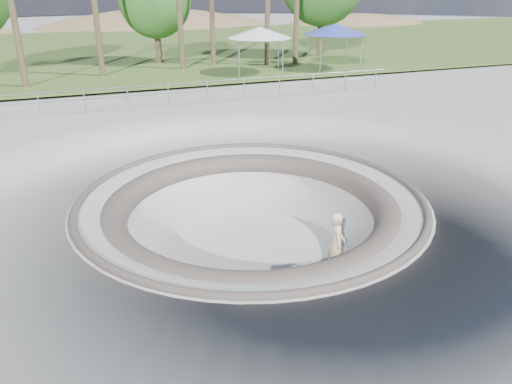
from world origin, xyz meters
TOP-DOWN VIEW (x-y plane):
  - ground at (0.00, 0.00)m, footprint 180.00×180.00m
  - skate_bowl at (0.00, 0.00)m, footprint 14.00×14.00m
  - grass_strip at (0.00, 34.00)m, footprint 180.00×36.00m
  - distant_hills at (3.78, 57.17)m, footprint 103.20×45.00m
  - safety_railing at (0.00, 12.00)m, footprint 25.00×0.06m
  - skateboard at (1.84, -1.96)m, footprint 0.76×0.41m
  - skater at (1.84, -1.96)m, footprint 0.67×0.80m
  - canopy_white at (7.22, 18.18)m, footprint 5.47×5.47m
  - canopy_blue at (12.54, 18.00)m, footprint 5.79×5.79m

SIDE VIEW (x-z plane):
  - distant_hills at x=3.78m, z-range -21.32..7.28m
  - skateboard at x=1.84m, z-range -1.88..-1.80m
  - skate_bowl at x=0.00m, z-range -3.88..0.22m
  - skater at x=1.84m, z-range -1.82..0.05m
  - ground at x=0.00m, z-range 0.00..0.00m
  - grass_strip at x=0.00m, z-range 0.16..0.28m
  - safety_railing at x=0.00m, z-range 0.18..1.20m
  - canopy_white at x=7.22m, z-range 1.37..4.27m
  - canopy_blue at x=12.54m, z-range 1.39..4.36m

